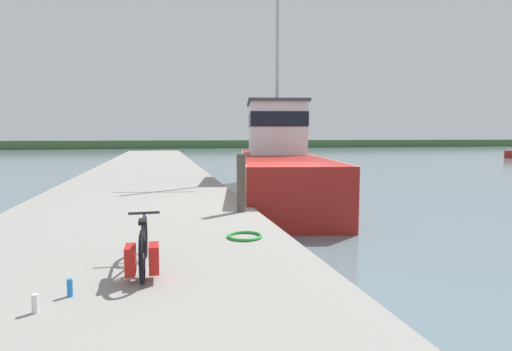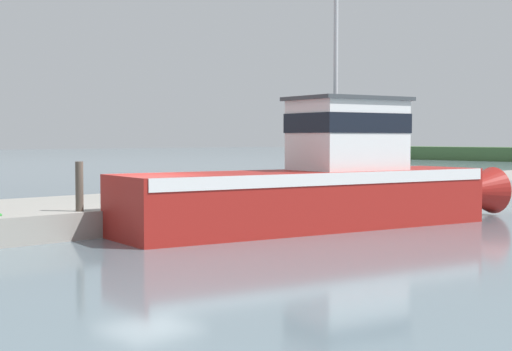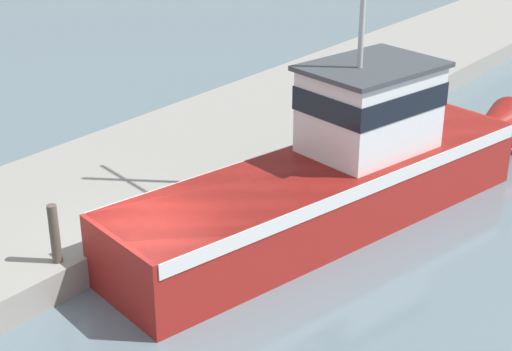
% 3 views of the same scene
% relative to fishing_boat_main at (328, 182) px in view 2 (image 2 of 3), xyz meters
% --- Properties ---
extents(ground_plane, '(320.00, 320.00, 0.00)m').
position_rel_fishing_boat_main_xyz_m(ground_plane, '(-1.55, -5.68, -1.42)').
color(ground_plane, slate).
extents(dock_pier, '(5.87, 80.00, 0.75)m').
position_rel_fishing_boat_main_xyz_m(dock_pier, '(-5.51, -5.68, -1.04)').
color(dock_pier, gray).
rests_on(dock_pier, ground_plane).
extents(fishing_boat_main, '(5.16, 14.53, 9.83)m').
position_rel_fishing_boat_main_xyz_m(fishing_boat_main, '(0.00, 0.00, 0.00)').
color(fishing_boat_main, maroon).
rests_on(fishing_boat_main, ground_plane).
extents(mooring_post, '(0.22, 0.22, 1.37)m').
position_rel_fishing_boat_main_xyz_m(mooring_post, '(-2.96, -6.95, 0.02)').
color(mooring_post, '#51473D').
rests_on(mooring_post, dock_pier).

